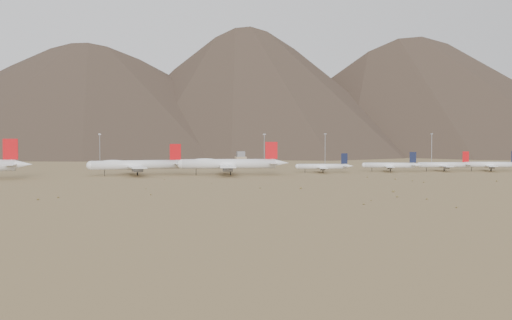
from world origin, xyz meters
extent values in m
plane|color=#A18753|center=(0.00, 0.00, 0.00)|extent=(3000.00, 3000.00, 0.00)
cone|color=white|center=(-119.87, 18.26, 8.55)|extent=(12.66, 7.82, 6.14)
cube|color=white|center=(-125.10, 19.03, 8.72)|extent=(9.24, 23.64, 0.41)
cube|color=red|center=(-126.41, 19.22, 17.51)|extent=(8.59, 1.86, 12.11)
cylinder|color=white|center=(-53.57, 36.88, 6.71)|extent=(55.45, 10.99, 5.70)
sphere|color=white|center=(-81.02, 34.22, 6.71)|extent=(5.59, 5.59, 5.59)
cone|color=white|center=(-22.83, 39.86, 7.14)|extent=(10.38, 6.06, 5.13)
cube|color=white|center=(-54.67, 36.77, 5.86)|extent=(13.66, 51.18, 0.71)
cube|color=white|center=(-27.22, 39.43, 7.28)|extent=(6.79, 19.60, 0.34)
cube|color=red|center=(-28.32, 39.33, 14.62)|extent=(7.19, 1.20, 10.11)
cylinder|color=black|center=(-72.79, 35.02, 1.93)|extent=(0.37, 0.37, 3.86)
cylinder|color=black|center=(-52.61, 38.40, 1.93)|extent=(0.46, 0.46, 3.86)
cylinder|color=black|center=(-52.34, 35.57, 1.93)|extent=(0.46, 0.46, 3.86)
ellipsoid|color=white|center=(-67.85, 35.50, 8.28)|extent=(17.98, 5.96, 3.42)
cylinder|color=slate|center=(-55.65, 46.84, 4.45)|extent=(5.74, 3.08, 2.56)
cylinder|color=slate|center=(-53.70, 26.71, 4.45)|extent=(5.74, 3.08, 2.56)
cylinder|color=slate|center=(-56.52, 55.90, 4.45)|extent=(5.74, 3.08, 2.56)
cylinder|color=slate|center=(-52.82, 17.65, 4.45)|extent=(5.74, 3.08, 2.56)
cylinder|color=white|center=(4.27, 27.51, 7.18)|extent=(59.27, 14.34, 6.10)
sphere|color=white|center=(-24.94, 31.66, 7.18)|extent=(5.98, 5.98, 5.98)
cone|color=white|center=(36.98, 22.86, 7.64)|extent=(11.29, 6.93, 5.49)
cube|color=white|center=(3.10, 27.67, 6.26)|extent=(16.96, 54.88, 0.76)
cube|color=white|center=(32.31, 23.52, 7.79)|extent=(8.15, 21.10, 0.37)
cube|color=red|center=(31.14, 23.69, 15.64)|extent=(7.67, 1.62, 10.82)
cylinder|color=black|center=(-16.18, 30.41, 2.07)|extent=(0.39, 0.39, 4.13)
cylinder|color=black|center=(5.65, 28.85, 2.07)|extent=(0.49, 0.49, 4.13)
cylinder|color=black|center=(5.22, 25.83, 2.07)|extent=(0.49, 0.49, 4.13)
ellipsoid|color=white|center=(-10.92, 29.66, 8.86)|extent=(19.34, 7.18, 3.66)
cylinder|color=slate|center=(4.62, 38.38, 4.76)|extent=(6.23, 3.55, 2.74)
cylinder|color=slate|center=(1.58, 16.96, 4.76)|extent=(6.23, 3.55, 2.74)
cylinder|color=slate|center=(5.99, 48.02, 4.76)|extent=(6.23, 3.55, 2.74)
cylinder|color=slate|center=(0.21, 7.32, 4.76)|extent=(6.23, 3.55, 2.74)
cylinder|color=white|center=(69.57, 38.49, 4.20)|extent=(32.78, 8.71, 3.54)
sphere|color=white|center=(53.46, 41.10, 4.20)|extent=(3.47, 3.47, 3.47)
cone|color=white|center=(87.61, 35.57, 4.46)|extent=(6.31, 4.09, 3.19)
cube|color=white|center=(68.93, 38.60, 3.66)|extent=(9.62, 28.45, 0.44)
cube|color=white|center=(85.03, 35.99, 4.55)|extent=(4.60, 10.96, 0.21)
cube|color=black|center=(84.39, 36.09, 9.46)|extent=(4.24, 0.99, 6.99)
cylinder|color=black|center=(58.30, 40.32, 1.21)|extent=(0.37, 0.37, 2.42)
cylinder|color=black|center=(70.36, 39.26, 1.21)|extent=(0.47, 0.47, 2.42)
cylinder|color=black|center=(70.07, 37.51, 1.21)|extent=(0.47, 0.47, 2.42)
cylinder|color=slate|center=(70.18, 46.33, 2.79)|extent=(3.48, 2.10, 1.59)
cylinder|color=slate|center=(67.68, 30.86, 2.79)|extent=(3.48, 2.10, 1.59)
cylinder|color=white|center=(118.39, 39.99, 4.39)|extent=(33.72, 13.70, 3.71)
sphere|color=white|center=(102.08, 45.07, 4.39)|extent=(3.63, 3.63, 3.63)
cone|color=white|center=(136.66, 34.30, 4.67)|extent=(6.86, 5.01, 3.34)
cube|color=white|center=(117.74, 40.19, 3.84)|extent=(13.92, 29.58, 0.46)
cube|color=white|center=(134.05, 35.12, 4.76)|extent=(6.24, 11.54, 0.22)
cube|color=black|center=(133.39, 35.32, 9.91)|extent=(4.34, 1.64, 7.32)
cylinder|color=black|center=(106.98, 43.55, 1.27)|extent=(0.39, 0.39, 2.54)
cylinder|color=black|center=(119.32, 40.67, 1.27)|extent=(0.49, 0.49, 2.54)
cylinder|color=black|center=(118.77, 38.90, 1.27)|extent=(0.49, 0.49, 2.54)
cylinder|color=slate|center=(120.18, 48.02, 2.92)|extent=(3.76, 2.61, 1.67)
cylinder|color=slate|center=(115.30, 32.37, 2.92)|extent=(3.76, 2.61, 1.67)
cylinder|color=white|center=(156.80, 36.59, 4.42)|extent=(34.61, 8.00, 3.74)
sphere|color=white|center=(139.73, 38.74, 4.42)|extent=(3.66, 3.66, 3.66)
cone|color=white|center=(175.92, 34.19, 4.70)|extent=(6.57, 4.11, 3.36)
cube|color=white|center=(156.12, 36.68, 3.86)|extent=(9.14, 29.95, 0.47)
cube|color=white|center=(173.19, 34.53, 4.80)|extent=(4.47, 11.51, 0.22)
cube|color=red|center=(172.50, 34.62, 9.98)|extent=(4.48, 0.89, 7.37)
cylinder|color=black|center=(144.85, 38.09, 1.28)|extent=(0.39, 0.39, 2.56)
cylinder|color=black|center=(157.60, 37.43, 1.28)|extent=(0.49, 0.49, 2.56)
cylinder|color=black|center=(157.36, 35.58, 1.28)|extent=(0.49, 0.49, 2.56)
cylinder|color=slate|center=(157.15, 44.87, 2.94)|extent=(3.62, 2.10, 1.68)
cylinder|color=slate|center=(155.08, 28.48, 2.94)|extent=(3.62, 2.10, 1.68)
cylinder|color=white|center=(188.40, 29.84, 4.59)|extent=(35.16, 14.81, 3.88)
sphere|color=white|center=(171.43, 35.40, 4.59)|extent=(3.80, 3.80, 3.80)
cube|color=white|center=(187.73, 30.06, 4.01)|extent=(14.96, 30.88, 0.48)
cylinder|color=black|center=(176.52, 33.73, 1.33)|extent=(0.41, 0.41, 2.65)
cylinder|color=black|center=(189.39, 30.54, 1.33)|extent=(0.51, 0.51, 2.65)
cylinder|color=black|center=(188.78, 28.70, 1.33)|extent=(0.51, 0.51, 2.65)
cylinder|color=slate|center=(190.39, 38.21, 3.05)|extent=(3.94, 2.77, 1.75)
cylinder|color=slate|center=(185.06, 21.91, 3.05)|extent=(3.94, 2.77, 1.75)
cube|color=tan|center=(30.00, 120.00, 4.00)|extent=(8.00, 8.00, 8.00)
cube|color=slate|center=(30.00, 120.00, 10.00)|extent=(6.00, 6.00, 4.00)
cylinder|color=gray|center=(-75.69, 133.05, 12.50)|extent=(0.50, 0.50, 25.00)
cube|color=gray|center=(-75.69, 133.05, 25.30)|extent=(2.00, 0.60, 0.80)
cylinder|color=gray|center=(44.42, 101.45, 12.50)|extent=(0.50, 0.50, 25.00)
cube|color=gray|center=(44.42, 101.45, 25.30)|extent=(2.00, 0.60, 0.80)
cylinder|color=gray|center=(105.88, 144.76, 12.50)|extent=(0.50, 0.50, 25.00)
cube|color=gray|center=(105.88, 144.76, 25.30)|extent=(2.00, 0.60, 0.80)
cylinder|color=gray|center=(188.78, 120.00, 12.50)|extent=(0.50, 0.50, 25.00)
cube|color=gray|center=(188.78, 120.00, 25.30)|extent=(2.00, 0.60, 0.80)
ellipsoid|color=olive|center=(59.37, -105.08, 0.23)|extent=(0.83, 0.83, 0.46)
ellipsoid|color=olive|center=(32.39, -144.54, 0.17)|extent=(0.60, 0.60, 0.34)
ellipsoid|color=olive|center=(53.78, -175.56, 0.26)|extent=(0.76, 0.76, 0.52)
ellipsoid|color=olive|center=(-100.31, -112.02, 0.38)|extent=(1.03, 1.03, 0.76)
ellipsoid|color=olive|center=(-53.45, -66.22, 0.16)|extent=(0.56, 0.56, 0.32)
ellipsoid|color=olive|center=(57.04, -144.27, 0.32)|extent=(0.79, 0.79, 0.63)
ellipsoid|color=olive|center=(97.26, -57.17, 0.26)|extent=(0.97, 0.97, 0.52)
ellipsoid|color=olive|center=(-92.76, -104.21, 0.30)|extent=(0.92, 0.92, 0.60)
ellipsoid|color=olive|center=(1.65, -75.32, 0.21)|extent=(0.75, 0.75, 0.41)
ellipsoid|color=olive|center=(-39.18, -5.07, 0.20)|extent=(0.64, 0.64, 0.41)
ellipsoid|color=olive|center=(140.26, -58.87, 0.35)|extent=(0.92, 0.92, 0.71)
ellipsoid|color=olive|center=(56.97, -109.62, 0.49)|extent=(1.09, 1.09, 0.98)
ellipsoid|color=olive|center=(95.68, -46.29, 0.23)|extent=(0.82, 0.82, 0.45)
ellipsoid|color=olive|center=(49.24, -131.99, 0.31)|extent=(0.94, 0.94, 0.62)
ellipsoid|color=olive|center=(-17.29, -40.92, 0.16)|extent=(0.57, 0.57, 0.32)
ellipsoid|color=olive|center=(82.02, -12.08, 0.33)|extent=(0.97, 0.97, 0.66)
ellipsoid|color=olive|center=(20.39, -82.44, 0.44)|extent=(1.07, 1.07, 0.88)
ellipsoid|color=olive|center=(-53.42, -100.18, 0.29)|extent=(0.75, 0.75, 0.58)
ellipsoid|color=olive|center=(24.31, -157.49, 0.26)|extent=(0.80, 0.80, 0.53)
ellipsoid|color=olive|center=(91.60, -31.92, 0.37)|extent=(1.03, 1.03, 0.74)
camera|label=1|loc=(-74.73, -416.28, 29.23)|focal=50.00mm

